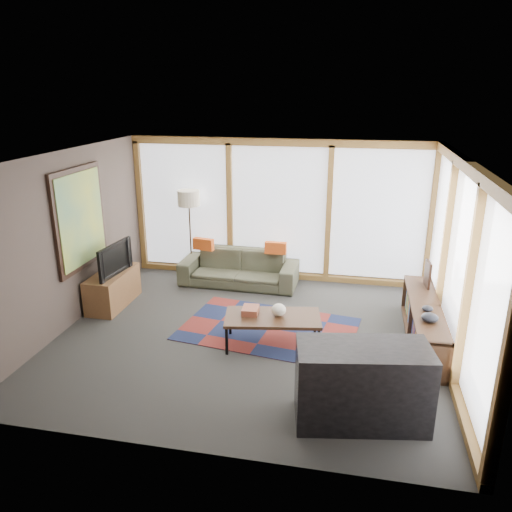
% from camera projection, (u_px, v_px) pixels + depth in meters
% --- Properties ---
extents(ground, '(5.50, 5.50, 0.00)m').
position_uv_depth(ground, '(250.00, 336.00, 7.27)').
color(ground, '#2B2B29').
rests_on(ground, ground).
extents(room_envelope, '(5.52, 5.02, 2.62)m').
position_uv_depth(room_envelope, '(292.00, 226.00, 7.21)').
color(room_envelope, '#473C36').
rests_on(room_envelope, ground).
extents(rug, '(2.74, 1.97, 0.01)m').
position_uv_depth(rug, '(268.00, 329.00, 7.48)').
color(rug, maroon).
rests_on(rug, ground).
extents(sofa, '(2.14, 0.87, 0.62)m').
position_uv_depth(sofa, '(239.00, 268.00, 9.10)').
color(sofa, '#3E402E').
rests_on(sofa, ground).
extents(pillow_left, '(0.40, 0.18, 0.21)m').
position_uv_depth(pillow_left, '(203.00, 244.00, 9.10)').
color(pillow_left, '#C94D17').
rests_on(pillow_left, sofa).
extents(pillow_right, '(0.39, 0.12, 0.21)m').
position_uv_depth(pillow_right, '(276.00, 248.00, 8.89)').
color(pillow_right, '#C94D17').
rests_on(pillow_right, sofa).
extents(floor_lamp, '(0.42, 0.42, 1.65)m').
position_uv_depth(floor_lamp, '(190.00, 234.00, 9.39)').
color(floor_lamp, '#2D2218').
rests_on(floor_lamp, ground).
extents(coffee_table, '(1.41, 0.87, 0.44)m').
position_uv_depth(coffee_table, '(273.00, 330.00, 6.96)').
color(coffee_table, '#321913').
rests_on(coffee_table, ground).
extents(book_stack, '(0.24, 0.29, 0.09)m').
position_uv_depth(book_stack, '(250.00, 310.00, 6.97)').
color(book_stack, brown).
rests_on(book_stack, coffee_table).
extents(vase, '(0.24, 0.24, 0.17)m').
position_uv_depth(vase, '(279.00, 310.00, 6.88)').
color(vase, silver).
rests_on(vase, coffee_table).
extents(bookshelf, '(0.41, 2.27, 0.57)m').
position_uv_depth(bookshelf, '(424.00, 323.00, 7.04)').
color(bookshelf, '#321913').
rests_on(bookshelf, ground).
extents(bowl_a, '(0.24, 0.24, 0.11)m').
position_uv_depth(bowl_a, '(430.00, 318.00, 6.43)').
color(bowl_a, black).
rests_on(bowl_a, bookshelf).
extents(bowl_b, '(0.15, 0.15, 0.07)m').
position_uv_depth(bowl_b, '(428.00, 309.00, 6.74)').
color(bowl_b, black).
rests_on(bowl_b, bookshelf).
extents(shelf_picture, '(0.06, 0.30, 0.40)m').
position_uv_depth(shelf_picture, '(428.00, 274.00, 7.53)').
color(shelf_picture, black).
rests_on(shelf_picture, bookshelf).
extents(tv_console, '(0.47, 1.13, 0.57)m').
position_uv_depth(tv_console, '(113.00, 289.00, 8.24)').
color(tv_console, brown).
rests_on(tv_console, ground).
extents(television, '(0.21, 0.92, 0.52)m').
position_uv_depth(television, '(110.00, 259.00, 8.01)').
color(television, black).
rests_on(television, tv_console).
extents(bar_counter, '(1.49, 0.88, 0.88)m').
position_uv_depth(bar_counter, '(362.00, 385.00, 5.30)').
color(bar_counter, black).
rests_on(bar_counter, ground).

